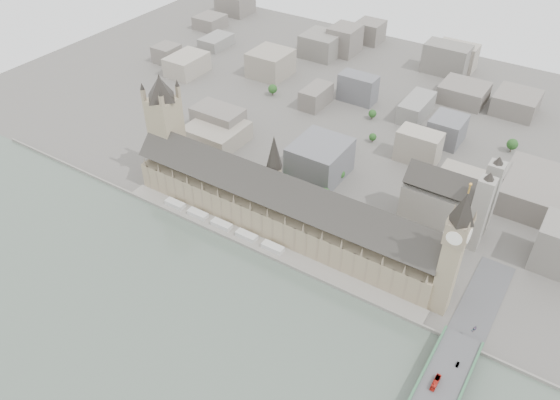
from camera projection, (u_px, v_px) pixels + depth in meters
The scene contains 15 objects.
ground at pixel (267, 241), 433.81m from camera, with size 900.00×900.00×0.00m, color #595651.
river_thames at pixel (113, 399), 324.68m from camera, with size 600.00×600.00×0.00m, color #4B584C.
embankment_wall at pixel (256, 251), 422.96m from camera, with size 600.00×1.50×3.00m, color slate.
river_terrace at pixel (262, 246), 428.23m from camera, with size 270.00×15.00×2.00m, color slate.
terrace_tents at pixel (222, 224), 443.76m from camera, with size 118.00×7.00×4.00m.
palace_of_westminster at pixel (281, 206), 432.82m from camera, with size 265.00×40.73×55.44m.
elizabeth_tower at pixel (454, 246), 344.41m from camera, with size 17.00×17.00×107.50m.
victoria_tower at pixel (165, 125), 468.95m from camera, with size 30.00×30.00×100.00m.
central_tower at pixel (274, 162), 419.52m from camera, with size 13.00×13.00×48.00m.
westminster_abbey at pixel (449, 201), 433.86m from camera, with size 68.00×36.00×64.00m.
city_skyline_inland at pixel (394, 98), 584.11m from camera, with size 720.00×360.00×38.00m, color gray, non-canonical shape.
park_trees at pixel (296, 191), 473.12m from camera, with size 110.00×30.00×15.00m, color #244D1B, non-canonical shape.
red_bus_north at pixel (436, 382), 319.77m from camera, with size 2.78×11.90×3.31m, color red.
car_silver at pixel (458, 364), 330.64m from camera, with size 1.41×4.03×1.33m, color gray.
car_approach at pixel (474, 329), 351.54m from camera, with size 1.85×4.55×1.32m, color gray.
Camera 1 is at (182.56, -264.36, 293.52)m, focal length 35.00 mm.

